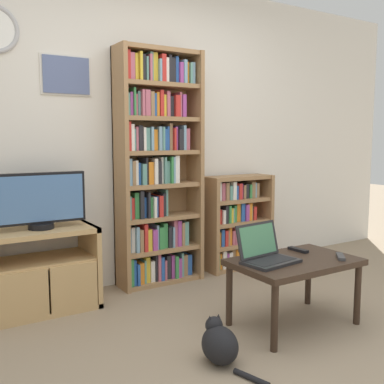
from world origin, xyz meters
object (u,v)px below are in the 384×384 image
laptop (265,252)px  tv_stand (42,269)px  bookshelf_tall (156,169)px  remote_far_from_laptop (298,250)px  remote_near_laptop (341,257)px  television (40,201)px  bookshelf_short (235,223)px  coffee_table (294,267)px  cat (219,343)px

laptop → tv_stand: bearing=129.6°
bookshelf_tall → remote_far_from_laptop: size_ratio=12.23×
remote_near_laptop → television: bearing=-175.1°
tv_stand → bookshelf_tall: 1.22m
remote_near_laptop → tv_stand: bearing=-175.0°
laptop → television: bearing=129.6°
tv_stand → bookshelf_short: 1.86m
laptop → remote_near_laptop: laptop is taller
bookshelf_tall → remote_far_from_laptop: bookshelf_tall is taller
coffee_table → television: bearing=139.7°
television → remote_near_laptop: 2.12m
television → remote_far_from_laptop: (1.53, -1.01, -0.35)m
bookshelf_tall → cat: bearing=-103.9°
tv_stand → remote_near_laptop: (1.65, -1.30, 0.16)m
television → bookshelf_tall: (0.99, 0.13, 0.18)m
remote_far_from_laptop → tv_stand: bearing=143.5°
coffee_table → remote_near_laptop: 0.32m
coffee_table → remote_far_from_laptop: (0.17, 0.14, 0.06)m
coffee_table → remote_far_from_laptop: 0.23m
television → laptop: bearing=-43.5°
bookshelf_tall → coffee_table: 1.46m
remote_near_laptop → cat: remote_near_laptop is taller
bookshelf_short → remote_far_from_laptop: bookshelf_short is taller
coffee_table → cat: coffee_table is taller
laptop → remote_far_from_laptop: laptop is taller
coffee_table → remote_near_laptop: bearing=-26.7°
remote_near_laptop → cat: bearing=-136.0°
television → remote_near_laptop: television is taller
bookshelf_tall → remote_near_laptop: 1.65m
bookshelf_short → laptop: (-0.69, -1.23, 0.07)m
television → bookshelf_tall: size_ratio=0.32×
television → bookshelf_short: television is taller
remote_near_laptop → remote_far_from_laptop: 0.30m
laptop → cat: (-0.52, -0.22, -0.40)m
television → coffee_table: 1.83m
coffee_table → bookshelf_tall: bearing=105.8°
bookshelf_short → tv_stand: bearing=-176.0°
tv_stand → remote_far_from_laptop: (1.54, -1.01, 0.16)m
tv_stand → bookshelf_short: size_ratio=0.86×
television → bookshelf_short: bearing=4.2°
remote_near_laptop → remote_far_from_laptop: bearing=154.0°
tv_stand → remote_near_laptop: 2.10m
coffee_table → laptop: size_ratio=2.15×
tv_stand → coffee_table: (1.37, -1.16, 0.09)m
laptop → coffee_table: bearing=-22.8°
television → cat: (0.64, -1.31, -0.70)m
bookshelf_short → coffee_table: 1.37m
remote_near_laptop → remote_far_from_laptop: same height
bookshelf_short → coffee_table: (-0.48, -1.29, -0.04)m
laptop → cat: size_ratio=0.80×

